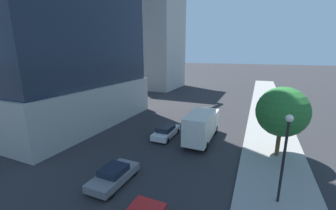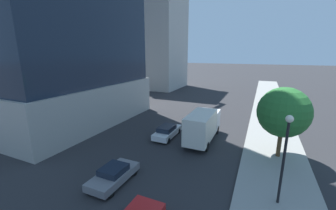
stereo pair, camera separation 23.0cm
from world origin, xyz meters
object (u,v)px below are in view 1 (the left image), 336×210
car_white (166,131)px  box_truck (202,125)px  construction_building (156,25)px  street_tree (282,112)px  street_lamp (285,147)px  car_gray (114,175)px

car_white → box_truck: box_truck is taller
construction_building → street_tree: (28.25, -32.03, -12.02)m
street_lamp → street_tree: bearing=87.3°
car_white → car_gray: 9.52m
car_white → car_gray: car_white is taller
street_tree → car_white: (-11.24, 0.22, -3.61)m
box_truck → construction_building: bearing=123.8°
car_white → box_truck: (3.95, 0.55, 1.16)m
construction_building → street_lamp: size_ratio=6.76×
construction_building → box_truck: 40.32m
street_tree → car_gray: bearing=-140.4°
construction_building → box_truck: size_ratio=5.31×
construction_building → street_tree: construction_building is taller
street_lamp → car_gray: street_lamp is taller
construction_building → street_lamp: bearing=-54.4°
street_lamp → car_white: 13.44m
construction_building → car_gray: (17.00, -41.33, -15.68)m
construction_building → car_white: size_ratio=8.63×
street_tree → car_gray: street_tree is taller
construction_building → box_truck: construction_building is taller
car_white → box_truck: size_ratio=0.61×
box_truck → car_gray: bearing=-111.4°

